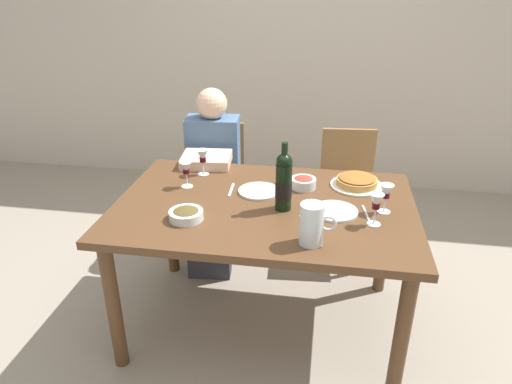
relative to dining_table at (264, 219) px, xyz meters
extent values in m
plane|color=gray|center=(0.00, 0.00, -0.67)|extent=(8.00, 8.00, 0.00)
cube|color=beige|center=(0.00, 2.09, 0.73)|extent=(8.00, 0.10, 2.80)
cube|color=brown|center=(0.00, 0.00, 0.07)|extent=(1.50, 1.00, 0.04)
cylinder|color=brown|center=(-0.67, -0.42, -0.31)|extent=(0.07, 0.07, 0.72)
cylinder|color=brown|center=(0.67, -0.42, -0.31)|extent=(0.07, 0.07, 0.72)
cylinder|color=brown|center=(-0.67, 0.42, -0.31)|extent=(0.07, 0.07, 0.72)
cylinder|color=brown|center=(0.67, 0.42, -0.31)|extent=(0.07, 0.07, 0.72)
cylinder|color=black|center=(0.10, -0.04, 0.21)|extent=(0.08, 0.08, 0.23)
sphere|color=black|center=(0.10, -0.04, 0.34)|extent=(0.08, 0.08, 0.08)
cylinder|color=black|center=(0.10, -0.04, 0.39)|extent=(0.03, 0.03, 0.08)
cylinder|color=black|center=(0.10, -0.04, 0.20)|extent=(0.08, 0.08, 0.08)
cylinder|color=silver|center=(0.25, -0.34, 0.19)|extent=(0.10, 0.10, 0.19)
cylinder|color=silver|center=(0.25, -0.34, 0.15)|extent=(0.10, 0.10, 0.11)
torus|color=silver|center=(0.32, -0.34, 0.19)|extent=(0.07, 0.01, 0.07)
cylinder|color=silver|center=(0.46, 0.29, 0.10)|extent=(0.28, 0.28, 0.01)
cylinder|color=#C18E47|center=(0.46, 0.29, 0.12)|extent=(0.22, 0.22, 0.03)
ellipsoid|color=#9E6028|center=(0.46, 0.29, 0.14)|extent=(0.20, 0.20, 0.02)
cylinder|color=silver|center=(0.18, 0.22, 0.12)|extent=(0.14, 0.14, 0.05)
ellipsoid|color=#B2382D|center=(0.18, 0.22, 0.14)|extent=(0.11, 0.11, 0.04)
cylinder|color=silver|center=(-0.34, -0.22, 0.11)|extent=(0.16, 0.16, 0.04)
ellipsoid|color=brown|center=(-0.34, -0.22, 0.13)|extent=(0.13, 0.13, 0.03)
cylinder|color=silver|center=(-0.44, 0.13, 0.09)|extent=(0.06, 0.06, 0.00)
cylinder|color=silver|center=(-0.44, 0.13, 0.13)|extent=(0.01, 0.01, 0.07)
cone|color=silver|center=(-0.44, 0.13, 0.20)|extent=(0.06, 0.06, 0.07)
cylinder|color=#470A14|center=(-0.44, 0.13, 0.18)|extent=(0.04, 0.04, 0.02)
cylinder|color=silver|center=(-0.40, 0.31, 0.09)|extent=(0.06, 0.06, 0.00)
cylinder|color=silver|center=(-0.40, 0.31, 0.13)|extent=(0.01, 0.01, 0.07)
cone|color=silver|center=(-0.40, 0.31, 0.20)|extent=(0.07, 0.07, 0.08)
cylinder|color=#470A14|center=(-0.40, 0.31, 0.18)|extent=(0.04, 0.04, 0.03)
cylinder|color=silver|center=(0.58, 0.00, 0.09)|extent=(0.06, 0.06, 0.00)
cylinder|color=silver|center=(0.58, 0.00, 0.13)|extent=(0.01, 0.01, 0.07)
cone|color=silver|center=(0.58, 0.00, 0.20)|extent=(0.07, 0.07, 0.07)
cylinder|color=#470A14|center=(0.58, 0.00, 0.18)|extent=(0.04, 0.04, 0.02)
cylinder|color=silver|center=(0.53, -0.13, 0.09)|extent=(0.06, 0.06, 0.00)
cylinder|color=silver|center=(0.53, -0.13, 0.13)|extent=(0.01, 0.01, 0.08)
cone|color=silver|center=(0.53, -0.13, 0.21)|extent=(0.07, 0.07, 0.08)
cylinder|color=#470A14|center=(0.53, -0.13, 0.19)|extent=(0.04, 0.04, 0.03)
cylinder|color=silver|center=(-0.05, 0.13, 0.10)|extent=(0.22, 0.22, 0.01)
cylinder|color=silver|center=(0.35, -0.04, 0.10)|extent=(0.22, 0.22, 0.01)
cube|color=silver|center=(-0.20, 0.13, 0.09)|extent=(0.02, 0.16, 0.00)
cube|color=silver|center=(0.10, 0.13, 0.09)|extent=(0.02, 0.18, 0.00)
cube|color=silver|center=(0.50, -0.04, 0.09)|extent=(0.04, 0.18, 0.00)
cube|color=silver|center=(0.20, -0.04, 0.09)|extent=(0.04, 0.16, 0.00)
cube|color=olive|center=(-0.45, 0.78, -0.21)|extent=(0.44, 0.44, 0.02)
cube|color=olive|center=(-0.47, 0.97, 0.00)|extent=(0.36, 0.07, 0.40)
cylinder|color=olive|center=(-0.60, 0.60, -0.44)|extent=(0.04, 0.04, 0.45)
cylinder|color=olive|center=(-0.26, 0.63, -0.44)|extent=(0.04, 0.04, 0.45)
cylinder|color=olive|center=(-0.64, 0.93, -0.44)|extent=(0.04, 0.04, 0.45)
cylinder|color=olive|center=(-0.30, 0.97, -0.44)|extent=(0.04, 0.04, 0.45)
cube|color=#4C6B93|center=(-0.45, 0.74, 0.05)|extent=(0.36, 0.23, 0.50)
sphere|color=beige|center=(-0.45, 0.74, 0.39)|extent=(0.20, 0.20, 0.20)
cube|color=#33333D|center=(-0.43, 0.55, -0.20)|extent=(0.34, 0.41, 0.14)
cube|color=#33333D|center=(-0.42, 0.40, -0.47)|extent=(0.28, 0.15, 0.40)
cube|color=beige|center=(-0.42, 0.46, 0.12)|extent=(0.31, 0.27, 0.06)
cube|color=olive|center=(0.45, 0.78, -0.21)|extent=(0.43, 0.43, 0.02)
cube|color=olive|center=(0.44, 0.96, 0.00)|extent=(0.36, 0.06, 0.40)
cylinder|color=olive|center=(0.29, 0.60, -0.44)|extent=(0.04, 0.04, 0.45)
cylinder|color=olive|center=(0.63, 0.62, -0.44)|extent=(0.04, 0.04, 0.45)
cylinder|color=olive|center=(0.27, 0.94, -0.44)|extent=(0.04, 0.04, 0.45)
cylinder|color=olive|center=(0.61, 0.96, -0.44)|extent=(0.04, 0.04, 0.45)
camera|label=1|loc=(0.29, -2.06, 1.14)|focal=32.51mm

